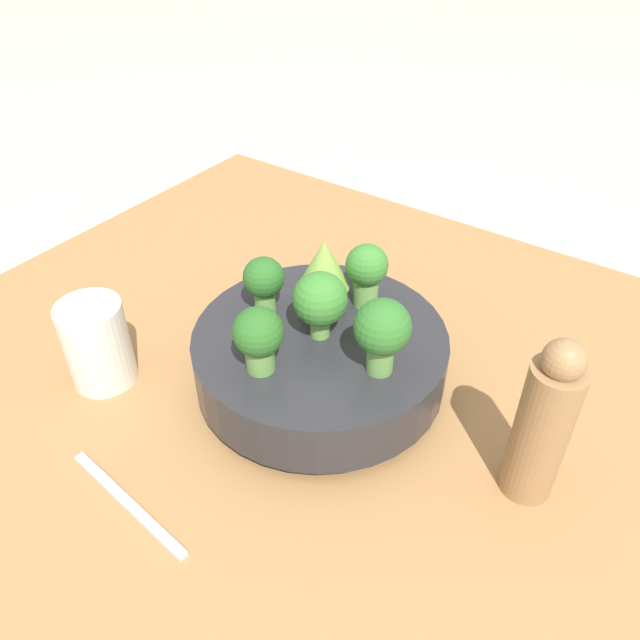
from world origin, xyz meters
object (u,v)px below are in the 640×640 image
cup (97,344)px  fork (128,503)px  bowl (320,357)px  pepper_mill (543,424)px

cup → fork: (0.16, -0.11, -0.05)m
fork → bowl: bearing=76.9°
bowl → fork: 0.25m
bowl → cup: (-0.21, -0.13, 0.01)m
pepper_mill → fork: pepper_mill is taller
bowl → pepper_mill: bearing=-0.3°
bowl → fork: bearing=-103.1°
bowl → fork: bowl is taller
cup → pepper_mill: size_ratio=0.57×
bowl → cup: 0.25m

